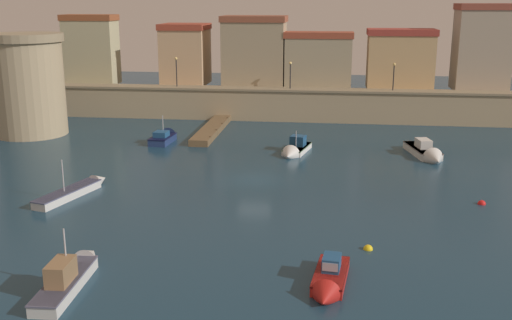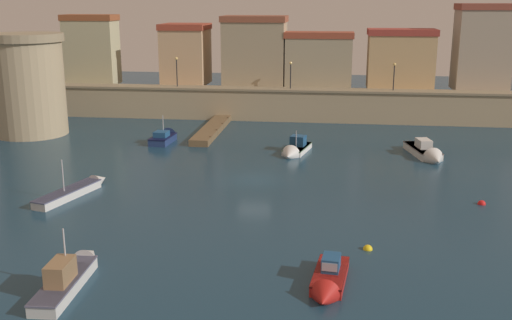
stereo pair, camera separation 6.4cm
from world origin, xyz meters
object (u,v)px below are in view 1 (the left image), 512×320
Objects in this scene: fortress_tower at (28,84)px; moored_boat_3 at (71,274)px; mooring_buoy_1 at (368,249)px; moored_boat_0 at (295,150)px; moored_boat_4 at (427,153)px; quay_lamp_1 at (290,70)px; moored_boat_1 at (165,137)px; moored_boat_6 at (329,281)px; quay_lamp_0 at (176,67)px; quay_lamp_2 at (394,72)px; mooring_buoy_0 at (482,204)px; moored_boat_5 at (77,190)px.

fortress_tower is 1.49× the size of moored_boat_3.
fortress_tower is at bearing 26.88° from moored_boat_3.
mooring_buoy_1 is (32.62, -25.75, -5.14)m from fortress_tower.
fortress_tower reaches higher than moored_boat_3.
moored_boat_0 is 0.80× the size of moored_boat_4.
moored_boat_1 is at bearing -132.37° from quay_lamp_1.
moored_boat_1 is (-11.25, -12.33, -5.24)m from quay_lamp_1.
moored_boat_4 is 27.40m from moored_boat_6.
quay_lamp_0 is 13.11m from quay_lamp_1.
quay_lamp_2 is 28.65m from mooring_buoy_0.
mooring_buoy_1 is at bearing -139.15° from moored_boat_1.
moored_boat_3 is 0.92× the size of moored_boat_5.
moored_boat_6 is at bearing 19.59° from moored_boat_0.
moored_boat_6 is 9.18× the size of mooring_buoy_0.
moored_boat_4 reaches higher than mooring_buoy_1.
moored_boat_5 is at bearing -89.73° from quay_lamp_0.
moored_boat_5 is at bearing 159.69° from mooring_buoy_1.
moored_boat_3 is 1.38× the size of moored_boat_6.
mooring_buoy_1 is at bearing -28.15° from moored_boat_4.
moored_boat_3 is at bearing -60.36° from fortress_tower.
quay_lamp_0 is 0.49× the size of moored_boat_3.
moored_boat_4 is at bearing -83.54° from quay_lamp_2.
quay_lamp_1 is 5.55× the size of mooring_buoy_0.
moored_boat_4 is at bearing -47.05° from moored_boat_5.
moored_boat_5 is (-5.49, 13.48, -0.17)m from moored_boat_3.
quay_lamp_2 is 38.41m from moored_boat_5.
moored_boat_3 is (5.63, -42.70, -5.39)m from quay_lamp_0.
quay_lamp_2 is at bearing -0.00° from quay_lamp_0.
fortress_tower is at bearing -128.86° from moored_boat_6.
moored_boat_1 reaches higher than moored_boat_0.
quay_lamp_0 is 0.62× the size of moored_boat_0.
quay_lamp_1 is at bearing 23.02° from fortress_tower.
fortress_tower is 1.37× the size of moored_boat_5.
moored_boat_3 is (-9.06, -27.04, 0.10)m from moored_boat_0.
quay_lamp_1 is 0.41× the size of moored_boat_5.
quay_lamp_0 is 24.50m from quay_lamp_2.
moored_boat_3 reaches higher than moored_boat_4.
moored_boat_5 is at bearing 178.07° from moored_boat_1.
moored_boat_5 is (-12.96, -29.21, -5.35)m from quay_lamp_1.
moored_boat_0 is 0.73× the size of moored_boat_5.
mooring_buoy_0 is (15.05, -27.84, -5.68)m from quay_lamp_1.
moored_boat_6 reaches higher than mooring_buoy_0.
quay_lamp_0 is at bearing 15.43° from moored_boat_5.
moored_boat_3 is at bearing -146.58° from mooring_buoy_0.
moored_boat_1 is 8.63× the size of mooring_buoy_1.
moored_boat_1 is at bearing 4.33° from moored_boat_3.
moored_boat_1 is 0.67× the size of moored_boat_3.
moored_boat_3 is 34.17m from moored_boat_4.
moored_boat_4 is (13.15, -15.45, -5.26)m from quay_lamp_1.
moored_boat_4 is 29.52m from moored_boat_5.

